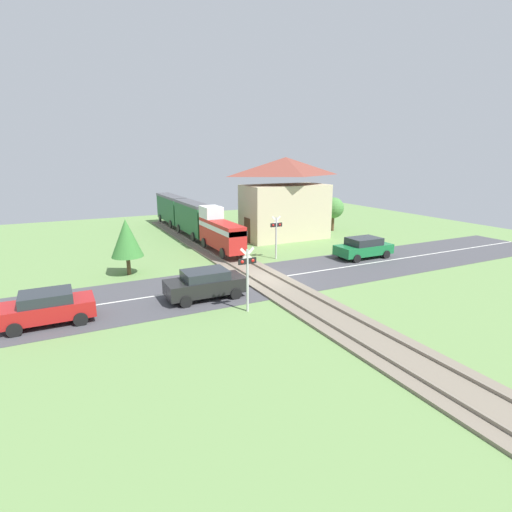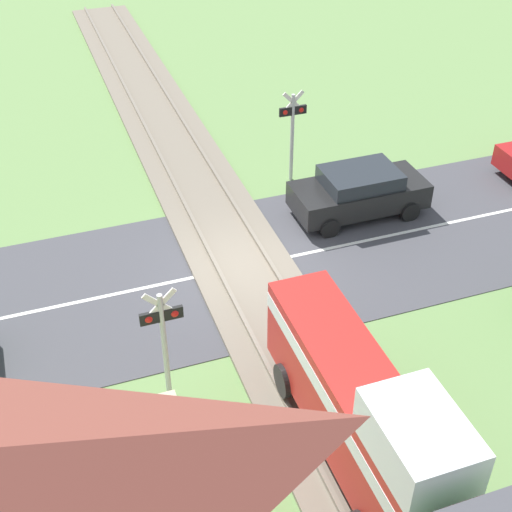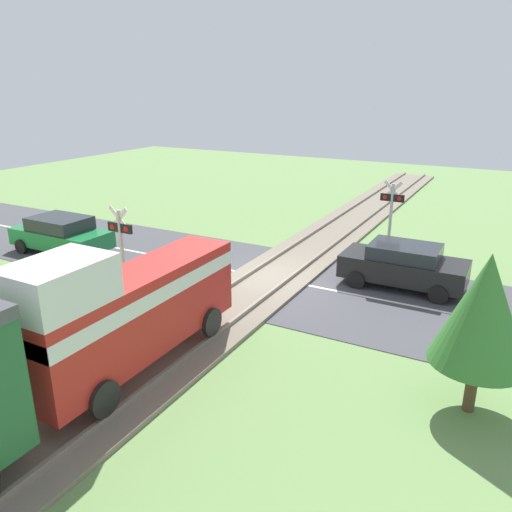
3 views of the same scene
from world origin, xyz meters
TOP-DOWN VIEW (x-y plane):
  - ground_plane at (0.00, 0.00)m, footprint 60.00×60.00m
  - road_surface at (0.00, 0.00)m, footprint 48.00×6.40m
  - track_bed at (0.00, 0.00)m, footprint 2.80×48.00m
  - car_near_crossing at (-4.22, -1.44)m, footprint 4.07×1.93m
  - crossing_signal_west_approach at (-3.06, -4.04)m, footprint 0.90×0.18m
  - crossing_signal_east_approach at (3.06, 4.04)m, footprint 0.90×0.18m

SIDE VIEW (x-z plane):
  - ground_plane at x=0.00m, z-range 0.00..0.00m
  - road_surface at x=0.00m, z-range 0.00..0.02m
  - track_bed at x=0.00m, z-range -0.05..0.19m
  - car_near_crossing at x=-4.22m, z-range 0.05..1.54m
  - crossing_signal_west_approach at x=-3.06m, z-range 0.44..3.56m
  - crossing_signal_east_approach at x=3.06m, z-range 0.44..3.56m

